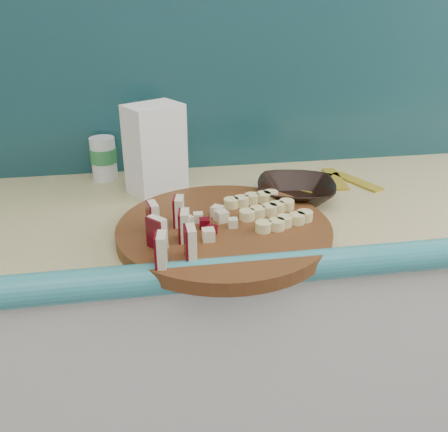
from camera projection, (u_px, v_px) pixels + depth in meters
kitchen_counter at (221, 356)px, 1.37m from camera, size 2.20×0.63×0.91m
backsplash at (203, 77)px, 1.33m from camera, size 2.20×0.02×0.50m
cutting_board at (224, 231)px, 1.03m from camera, size 0.56×0.56×0.03m
apple_wedges at (171, 229)px, 0.94m from camera, size 0.09×0.20×0.06m
apple_chunks at (213, 223)px, 1.00m from camera, size 0.07×0.07×0.02m
banana_slices at (268, 210)px, 1.06m from camera, size 0.18×0.19×0.02m
brown_bowl at (296, 191)px, 1.20m from camera, size 0.23×0.23×0.05m
flour_bag at (155, 150)px, 1.21m from camera, size 0.16×0.14×0.22m
canister at (104, 158)px, 1.32m from camera, size 0.07×0.07×0.11m
banana_peel at (336, 181)px, 1.32m from camera, size 0.22×0.19×0.01m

